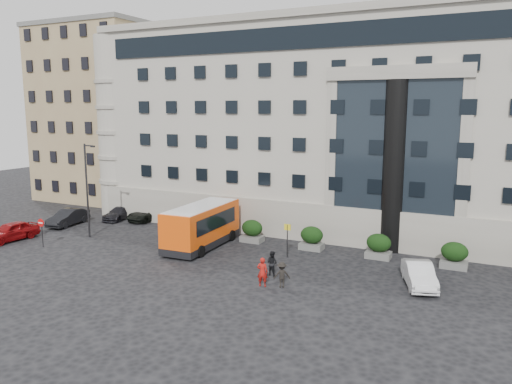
# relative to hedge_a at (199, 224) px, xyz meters

# --- Properties ---
(ground) EXTENTS (120.00, 120.00, 0.00)m
(ground) POSITION_rel_hedge_a_xyz_m (4.00, -7.80, -0.93)
(ground) COLOR black
(ground) RESTS_ON ground
(civic_building) EXTENTS (44.00, 24.00, 18.00)m
(civic_building) POSITION_rel_hedge_a_xyz_m (10.00, 14.20, 8.07)
(civic_building) COLOR #A6A193
(civic_building) RESTS_ON ground
(entrance_column) EXTENTS (1.80, 1.80, 13.00)m
(entrance_column) POSITION_rel_hedge_a_xyz_m (16.00, 2.50, 5.57)
(entrance_column) COLOR black
(entrance_column) RESTS_ON ground
(apartment_near) EXTENTS (14.00, 14.00, 20.00)m
(apartment_near) POSITION_rel_hedge_a_xyz_m (-20.00, 12.20, 9.07)
(apartment_near) COLOR #937A55
(apartment_near) RESTS_ON ground
(apartment_far) EXTENTS (13.00, 13.00, 22.00)m
(apartment_far) POSITION_rel_hedge_a_xyz_m (-23.00, 30.20, 10.07)
(apartment_far) COLOR brown
(apartment_far) RESTS_ON ground
(hedge_a) EXTENTS (1.80, 1.26, 1.84)m
(hedge_a) POSITION_rel_hedge_a_xyz_m (0.00, 0.00, 0.00)
(hedge_a) COLOR #585856
(hedge_a) RESTS_ON ground
(hedge_b) EXTENTS (1.80, 1.26, 1.84)m
(hedge_b) POSITION_rel_hedge_a_xyz_m (5.20, 0.00, 0.00)
(hedge_b) COLOR #585856
(hedge_b) RESTS_ON ground
(hedge_c) EXTENTS (1.80, 1.26, 1.84)m
(hedge_c) POSITION_rel_hedge_a_xyz_m (10.40, 0.00, 0.00)
(hedge_c) COLOR #585856
(hedge_c) RESTS_ON ground
(hedge_d) EXTENTS (1.80, 1.26, 1.84)m
(hedge_d) POSITION_rel_hedge_a_xyz_m (15.60, 0.00, 0.00)
(hedge_d) COLOR #585856
(hedge_d) RESTS_ON ground
(hedge_e) EXTENTS (1.80, 1.26, 1.84)m
(hedge_e) POSITION_rel_hedge_a_xyz_m (20.80, 0.00, 0.00)
(hedge_e) COLOR #585856
(hedge_e) RESTS_ON ground
(street_lamp) EXTENTS (1.16, 0.18, 8.00)m
(street_lamp) POSITION_rel_hedge_a_xyz_m (-7.94, -4.80, 3.44)
(street_lamp) COLOR #262628
(street_lamp) RESTS_ON ground
(bus_stop_sign) EXTENTS (0.50, 0.08, 2.52)m
(bus_stop_sign) POSITION_rel_hedge_a_xyz_m (9.50, -2.80, 0.80)
(bus_stop_sign) COLOR #262628
(bus_stop_sign) RESTS_ON ground
(no_entry_sign) EXTENTS (0.64, 0.16, 2.32)m
(no_entry_sign) POSITION_rel_hedge_a_xyz_m (-9.00, -8.84, 0.72)
(no_entry_sign) COLOR #262628
(no_entry_sign) RESTS_ON ground
(minibus) EXTENTS (3.25, 8.10, 3.34)m
(minibus) POSITION_rel_hedge_a_xyz_m (2.27, -3.10, 0.91)
(minibus) COLOR #E74B0A
(minibus) RESTS_ON ground
(red_truck) EXTENTS (2.89, 5.76, 3.04)m
(red_truck) POSITION_rel_hedge_a_xyz_m (-11.42, 6.24, 0.63)
(red_truck) COLOR #9B240B
(red_truck) RESTS_ON ground
(parked_car_a) EXTENTS (2.23, 4.75, 1.57)m
(parked_car_a) POSITION_rel_hedge_a_xyz_m (-13.00, -8.55, -0.14)
(parked_car_a) COLOR maroon
(parked_car_a) RESTS_ON ground
(parked_car_b) EXTENTS (2.22, 4.77, 1.51)m
(parked_car_b) POSITION_rel_hedge_a_xyz_m (-13.00, -2.40, -0.17)
(parked_car_b) COLOR black
(parked_car_b) RESTS_ON ground
(parked_car_c) EXTENTS (2.22, 4.44, 1.24)m
(parked_car_c) POSITION_rel_hedge_a_xyz_m (-10.39, 1.73, -0.31)
(parked_car_c) COLOR black
(parked_car_c) RESTS_ON ground
(parked_car_d) EXTENTS (2.89, 4.95, 1.29)m
(parked_car_d) POSITION_rel_hedge_a_xyz_m (-7.50, 2.63, -0.28)
(parked_car_d) COLOR black
(parked_car_d) RESTS_ON ground
(white_taxi) EXTENTS (2.93, 4.79, 1.49)m
(white_taxi) POSITION_rel_hedge_a_xyz_m (19.16, -4.75, -0.18)
(white_taxi) COLOR silver
(white_taxi) RESTS_ON ground
(pedestrian_a) EXTENTS (0.76, 0.59, 1.85)m
(pedestrian_a) POSITION_rel_hedge_a_xyz_m (10.44, -9.07, -0.00)
(pedestrian_a) COLOR #A71610
(pedestrian_a) RESTS_ON ground
(pedestrian_b) EXTENTS (0.92, 0.79, 1.65)m
(pedestrian_b) POSITION_rel_hedge_a_xyz_m (10.12, -6.91, -0.10)
(pedestrian_b) COLOR black
(pedestrian_b) RESTS_ON ground
(pedestrian_c) EXTENTS (1.20, 1.06, 1.61)m
(pedestrian_c) POSITION_rel_hedge_a_xyz_m (11.60, -8.71, -0.12)
(pedestrian_c) COLOR black
(pedestrian_c) RESTS_ON ground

